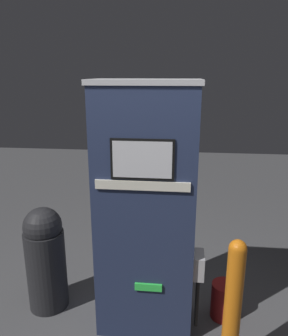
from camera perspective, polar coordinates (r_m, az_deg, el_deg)
name	(u,v)px	position (r m, az deg, el deg)	size (l,w,h in m)	color
gas_pump	(146,213)	(2.73, 0.30, -7.82)	(0.91, 0.48, 2.14)	#232D4C
safety_bollard	(233,307)	(2.61, 15.18, -22.35)	(0.12, 0.12, 1.11)	orange
trash_bin	(45,257)	(3.32, -16.78, -14.66)	(0.37, 0.37, 1.02)	#232326
squeegee_bucket	(224,300)	(3.33, 13.80, -21.44)	(0.24, 0.24, 0.76)	maroon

